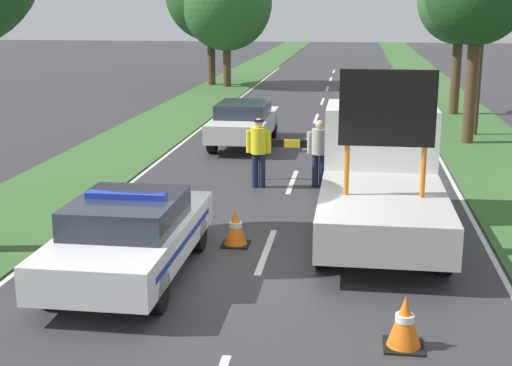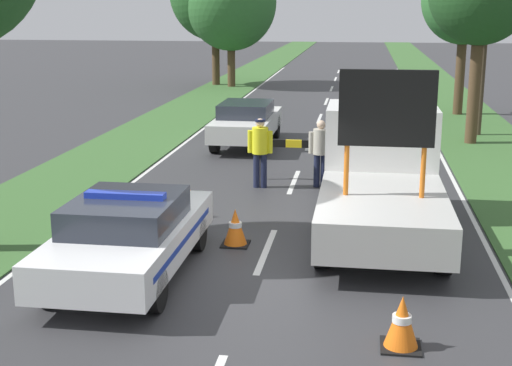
{
  "view_description": "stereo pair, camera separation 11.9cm",
  "coord_description": "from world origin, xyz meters",
  "views": [
    {
      "loc": [
        1.53,
        -11.39,
        4.39
      ],
      "look_at": [
        -0.3,
        1.7,
        1.1
      ],
      "focal_mm": 50.0,
      "sensor_mm": 36.0,
      "label": 1
    },
    {
      "loc": [
        1.65,
        -11.38,
        4.39
      ],
      "look_at": [
        -0.3,
        1.7,
        1.1
      ],
      "focal_mm": 50.0,
      "sensor_mm": 36.0,
      "label": 2
    }
  ],
  "objects": [
    {
      "name": "roadside_tree_near_right",
      "position": [
        -5.58,
        27.9,
        4.58
      ],
      "size": [
        4.97,
        4.97,
        7.2
      ],
      "color": "#4C3823",
      "rests_on": "ground"
    },
    {
      "name": "grass_verge_left",
      "position": [
        -5.73,
        20.0,
        0.01
      ],
      "size": [
        3.11,
        120.0,
        0.03
      ],
      "color": "#38602D",
      "rests_on": "ground"
    },
    {
      "name": "queued_car_hatch_blue",
      "position": [
        2.13,
        17.44,
        0.75
      ],
      "size": [
        1.95,
        4.43,
        1.4
      ],
      "rotation": [
        0.0,
        0.0,
        3.14
      ],
      "color": "navy",
      "rests_on": "ground"
    },
    {
      "name": "ground_plane",
      "position": [
        0.0,
        0.0,
        0.0
      ],
      "size": [
        160.0,
        160.0,
        0.0
      ],
      "primitive_type": "plane",
      "color": "#333335"
    },
    {
      "name": "queued_car_van_white",
      "position": [
        -2.0,
        11.1,
        0.76
      ],
      "size": [
        1.77,
        4.56,
        1.4
      ],
      "rotation": [
        0.0,
        0.0,
        3.14
      ],
      "color": "silver",
      "rests_on": "ground"
    },
    {
      "name": "pedestrian_civilian",
      "position": [
        0.69,
        5.91,
        0.99
      ],
      "size": [
        0.6,
        0.38,
        1.68
      ],
      "rotation": [
        0.0,
        0.0,
        0.27
      ],
      "color": "#191E38",
      "rests_on": "ground"
    },
    {
      "name": "grass_verge_right",
      "position": [
        5.73,
        20.0,
        0.01
      ],
      "size": [
        3.11,
        120.0,
        0.03
      ],
      "color": "#38602D",
      "rests_on": "ground"
    },
    {
      "name": "lane_markings",
      "position": [
        0.0,
        12.21,
        0.0
      ],
      "size": [
        8.25,
        57.49,
        0.01
      ],
      "color": "silver",
      "rests_on": "ground"
    },
    {
      "name": "police_car",
      "position": [
        -2.09,
        -0.56,
        0.71
      ],
      "size": [
        1.89,
        4.53,
        1.47
      ],
      "rotation": [
        0.0,
        0.0,
        0.04
      ],
      "color": "white",
      "rests_on": "ground"
    },
    {
      "name": "traffic_cone_centre_front",
      "position": [
        -1.88,
        2.87,
        0.31
      ],
      "size": [
        0.45,
        0.45,
        0.62
      ],
      "color": "black",
      "rests_on": "ground"
    },
    {
      "name": "work_truck",
      "position": [
        2.09,
        2.58,
        1.13
      ],
      "size": [
        2.28,
        5.52,
        3.34
      ],
      "rotation": [
        0.0,
        0.0,
        3.07
      ],
      "color": "white",
      "rests_on": "ground"
    },
    {
      "name": "traffic_cone_near_truck",
      "position": [
        -0.62,
        1.22,
        0.35
      ],
      "size": [
        0.51,
        0.51,
        0.7
      ],
      "color": "black",
      "rests_on": "ground"
    },
    {
      "name": "police_officer",
      "position": [
        -0.78,
        5.65,
        1.03
      ],
      "size": [
        0.62,
        0.4,
        1.73
      ],
      "rotation": [
        0.0,
        0.0,
        3.49
      ],
      "color": "#191E38",
      "rests_on": "ground"
    },
    {
      "name": "traffic_cone_near_police",
      "position": [
        2.27,
        -2.57,
        0.36
      ],
      "size": [
        0.53,
        0.53,
        0.73
      ],
      "color": "black",
      "rests_on": "ground"
    },
    {
      "name": "utility_pole",
      "position": [
        5.7,
        14.01,
        3.14
      ],
      "size": [
        1.2,
        0.2,
        6.04
      ],
      "color": "#473828",
      "rests_on": "ground"
    },
    {
      "name": "road_barrier",
      "position": [
        0.17,
        6.5,
        0.87
      ],
      "size": [
        2.46,
        0.08,
        1.07
      ],
      "rotation": [
        0.0,
        0.0,
        0.09
      ],
      "color": "black",
      "rests_on": "ground"
    }
  ]
}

